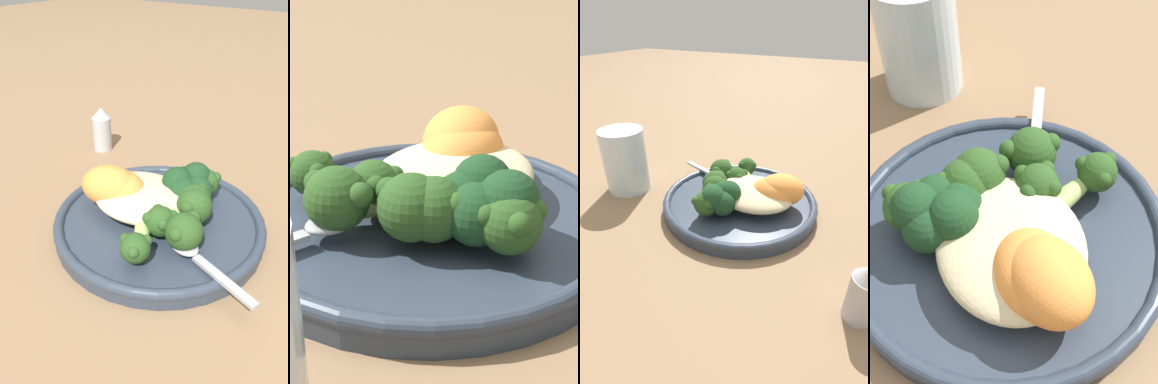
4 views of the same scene
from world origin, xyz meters
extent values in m
plane|color=#846647|center=(0.00, 0.00, 0.00)|extent=(4.00, 4.00, 0.00)
cylinder|color=#2D3847|center=(0.00, 0.01, 0.01)|extent=(0.24, 0.24, 0.02)
torus|color=#2D3847|center=(0.00, 0.01, 0.02)|extent=(0.24, 0.24, 0.01)
ellipsoid|color=beige|center=(-0.03, 0.02, 0.04)|extent=(0.12, 0.10, 0.03)
ellipsoid|color=#9EBC66|center=(0.00, -0.02, 0.03)|extent=(0.07, 0.10, 0.02)
sphere|color=#284C1E|center=(0.02, -0.06, 0.04)|extent=(0.03, 0.03, 0.03)
sphere|color=#284C1E|center=(0.03, -0.05, 0.04)|extent=(0.01, 0.01, 0.01)
sphere|color=#284C1E|center=(0.01, -0.06, 0.04)|extent=(0.01, 0.01, 0.01)
sphere|color=#284C1E|center=(0.03, -0.07, 0.04)|extent=(0.01, 0.01, 0.01)
ellipsoid|color=#9EBC66|center=(-0.01, 0.00, 0.03)|extent=(0.06, 0.05, 0.02)
sphere|color=#284C1E|center=(0.02, -0.01, 0.04)|extent=(0.03, 0.03, 0.03)
sphere|color=#284C1E|center=(0.03, -0.01, 0.04)|extent=(0.01, 0.01, 0.01)
sphere|color=#284C1E|center=(0.01, -0.01, 0.04)|extent=(0.01, 0.01, 0.01)
sphere|color=#284C1E|center=(0.01, -0.02, 0.04)|extent=(0.01, 0.01, 0.01)
sphere|color=#284C1E|center=(0.03, -0.02, 0.04)|extent=(0.01, 0.01, 0.01)
ellipsoid|color=#9EBC66|center=(0.01, 0.00, 0.03)|extent=(0.09, 0.05, 0.02)
sphere|color=#284C1E|center=(0.05, -0.02, 0.04)|extent=(0.04, 0.04, 0.04)
sphere|color=#284C1E|center=(0.05, 0.00, 0.05)|extent=(0.02, 0.02, 0.02)
sphere|color=#284C1E|center=(0.05, -0.03, 0.05)|extent=(0.02, 0.02, 0.02)
ellipsoid|color=#9EBC66|center=(0.00, 0.02, 0.03)|extent=(0.08, 0.03, 0.02)
sphere|color=#284C1E|center=(0.04, 0.03, 0.04)|extent=(0.04, 0.04, 0.04)
sphere|color=#284C1E|center=(0.04, 0.04, 0.05)|extent=(0.02, 0.02, 0.02)
sphere|color=#284C1E|center=(0.04, 0.01, 0.05)|extent=(0.02, 0.02, 0.02)
ellipsoid|color=#9EBC66|center=(-0.01, 0.02, 0.03)|extent=(0.09, 0.04, 0.01)
sphere|color=#284C1E|center=(0.03, 0.04, 0.04)|extent=(0.04, 0.04, 0.04)
sphere|color=#284C1E|center=(0.03, 0.05, 0.05)|extent=(0.01, 0.01, 0.01)
sphere|color=#284C1E|center=(0.03, 0.02, 0.05)|extent=(0.01, 0.01, 0.01)
ellipsoid|color=#9EBC66|center=(0.00, 0.04, 0.03)|extent=(0.06, 0.06, 0.01)
sphere|color=#284C1E|center=(0.02, 0.07, 0.04)|extent=(0.03, 0.03, 0.03)
sphere|color=#284C1E|center=(0.03, 0.07, 0.04)|extent=(0.01, 0.01, 0.01)
sphere|color=#284C1E|center=(0.01, 0.07, 0.04)|extent=(0.01, 0.01, 0.01)
sphere|color=#284C1E|center=(0.01, 0.06, 0.04)|extent=(0.01, 0.01, 0.01)
sphere|color=#284C1E|center=(0.03, 0.06, 0.04)|extent=(0.01, 0.01, 0.01)
ellipsoid|color=#9EBC66|center=(-0.01, 0.04, 0.03)|extent=(0.07, 0.09, 0.01)
sphere|color=#284C1E|center=(0.02, 0.08, 0.04)|extent=(0.04, 0.04, 0.04)
sphere|color=#284C1E|center=(0.03, 0.09, 0.05)|extent=(0.01, 0.01, 0.01)
sphere|color=#284C1E|center=(0.01, 0.09, 0.05)|extent=(0.01, 0.01, 0.01)
sphere|color=#284C1E|center=(0.01, 0.07, 0.05)|extent=(0.01, 0.01, 0.01)
sphere|color=#284C1E|center=(0.03, 0.07, 0.05)|extent=(0.01, 0.01, 0.01)
ellipsoid|color=orange|center=(-0.06, 0.00, 0.05)|extent=(0.08, 0.07, 0.05)
ellipsoid|color=orange|center=(-0.05, 0.01, 0.04)|extent=(0.07, 0.06, 0.04)
sphere|color=#193D1E|center=(0.02, 0.06, 0.04)|extent=(0.04, 0.04, 0.04)
sphere|color=#193D1E|center=(0.01, 0.07, 0.05)|extent=(0.04, 0.04, 0.04)
sphere|color=#193D1E|center=(0.00, 0.07, 0.04)|extent=(0.04, 0.04, 0.04)
sphere|color=#193D1E|center=(0.00, 0.05, 0.05)|extent=(0.04, 0.04, 0.04)
sphere|color=#193D1E|center=(0.01, 0.05, 0.04)|extent=(0.04, 0.04, 0.04)
cube|color=#A3A3A8|center=(0.11, -0.04, 0.02)|extent=(0.08, 0.03, 0.00)
ellipsoid|color=#A3A3A8|center=(0.05, -0.02, 0.03)|extent=(0.04, 0.03, 0.01)
cylinder|color=#B2B2B7|center=(-0.20, 0.14, 0.03)|extent=(0.03, 0.03, 0.06)
cone|color=#B2B2B7|center=(-0.20, 0.14, 0.06)|extent=(0.03, 0.03, 0.02)
camera|label=1|loc=(0.19, -0.28, 0.28)|focal=35.00mm
camera|label=2|loc=(0.31, 0.21, 0.21)|focal=60.00mm
camera|label=3|loc=(-0.18, 0.38, 0.27)|focal=28.00mm
camera|label=4|loc=(-0.22, 0.06, 0.34)|focal=50.00mm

